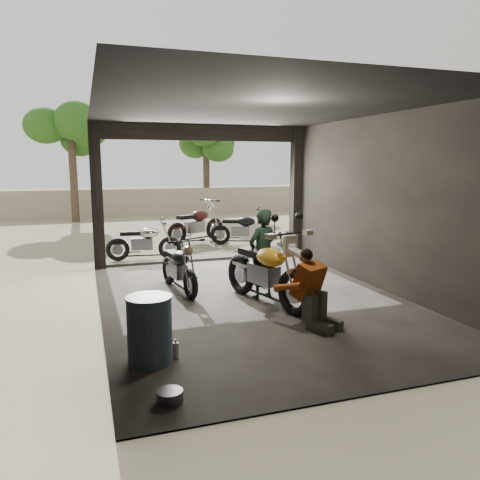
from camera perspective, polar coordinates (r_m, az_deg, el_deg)
ground at (r=8.07m, az=1.53°, el=-7.43°), size 80.00×80.00×0.00m
garage at (r=8.31m, az=0.28°, el=2.08°), size 7.00×7.13×3.20m
boundary_wall at (r=21.49m, az=-11.35°, el=4.56°), size 18.00×0.30×1.20m
tree_left at (r=19.83m, az=-19.99°, el=13.60°), size 2.20×2.20×5.60m
tree_right at (r=21.98m, az=-4.17°, el=12.54°), size 2.20×2.20×5.00m
main_bike at (r=7.72m, az=3.13°, el=-3.20°), size 1.29×2.10×1.31m
left_bike at (r=8.60m, az=-7.49°, el=-2.93°), size 0.83×1.59×1.03m
outside_bike_a at (r=11.52m, az=-11.65°, el=0.16°), size 1.63×0.83×1.06m
outside_bike_b at (r=13.84m, az=-5.34°, el=2.25°), size 2.00×1.55×1.26m
outside_bike_c at (r=13.37m, az=0.27°, el=1.67°), size 1.73×1.26×1.08m
rider at (r=8.06m, az=2.67°, el=-1.73°), size 0.67×0.58×1.56m
mechanic at (r=6.72m, az=9.14°, el=-6.16°), size 0.83×0.92×1.09m
stool at (r=10.28m, az=2.63°, el=-1.46°), size 0.34×0.34×0.48m
helmet at (r=10.27m, az=2.49°, el=-0.33°), size 0.27×0.29×0.25m
oil_drum at (r=5.64m, az=-10.94°, el=-10.81°), size 0.64×0.64×0.81m
sign_post at (r=13.24m, az=8.35°, el=6.60°), size 0.84×0.08×2.52m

